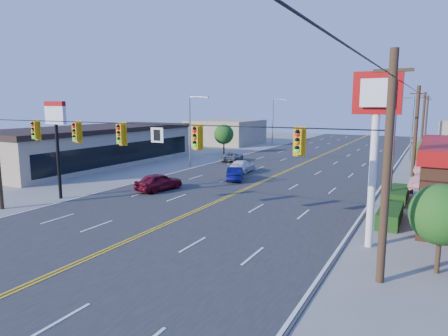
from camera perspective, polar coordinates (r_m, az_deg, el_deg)
The scene contains 21 objects.
ground at distance 22.15m, azimuth -11.66°, elevation -9.47°, with size 160.00×160.00×0.00m, color gray.
road at distance 39.17m, azimuth 7.23°, elevation -1.23°, with size 20.00×120.00×0.06m, color #2D2D30.
signal_span at distance 21.20m, azimuth -12.33°, elevation 3.22°, with size 24.32×0.34×9.00m.
kfc_pylon at distance 20.29m, azimuth 20.84°, elevation 5.87°, with size 2.20×0.36×8.50m.
strip_mall at distance 49.46m, azimuth -18.24°, elevation 3.12°, with size 10.40×26.40×4.40m.
pizza_hut_sign at distance 31.75m, azimuth -22.83°, elevation 5.12°, with size 1.90×0.30×6.85m.
streetlight_se at distance 30.33m, azimuth 22.68°, elevation 3.72°, with size 2.55×0.25×8.00m.
streetlight_ne at distance 54.24m, azimuth 25.08°, elevation 5.60°, with size 2.55×0.25×8.00m.
streetlight_sw at distance 45.27m, azimuth -4.69°, elevation 5.91°, with size 2.55×0.25×8.00m.
streetlight_nw at distance 68.61m, azimuth 7.14°, elevation 6.92°, with size 2.55×0.25×8.00m.
utility_pole_near at distance 34.25m, azimuth 25.62°, elevation 3.53°, with size 0.28×0.28×8.40m, color #47301E.
utility_pole_mid at distance 52.20m, azimuth 26.49°, elevation 5.06°, with size 0.28×0.28×8.40m, color #47301E.
utility_pole_far at distance 70.18m, azimuth 26.91°, elevation 5.81°, with size 0.28×0.28×8.40m, color #47301E.
tree_kfc_rear at distance 38.32m, azimuth 27.69°, elevation 1.97°, with size 2.94×2.94×4.41m.
tree_kfc_front at distance 18.66m, azimuth 28.65°, elevation -5.88°, with size 2.52×2.52×3.78m.
tree_west at distance 56.84m, azimuth -0.02°, elevation 4.83°, with size 2.80×2.80×4.20m.
bld_west_far at distance 72.50m, azimuth 0.26°, elevation 5.19°, with size 11.00×12.00×4.20m, color tan.
car_magenta at distance 32.85m, azimuth -9.30°, elevation -2.05°, with size 1.68×4.18×1.42m, color maroon.
car_blue at distance 36.87m, azimuth 1.59°, elevation -0.87°, with size 1.31×3.75×1.24m, color navy.
car_white at distance 41.20m, azimuth 2.54°, elevation 0.18°, with size 1.76×4.33×1.26m, color white.
car_silver at distance 49.32m, azimuth 1.27°, elevation 1.57°, with size 1.83×3.98×1.10m, color gray.
Camera 1 is at (13.51, -16.11, 6.95)m, focal length 32.00 mm.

